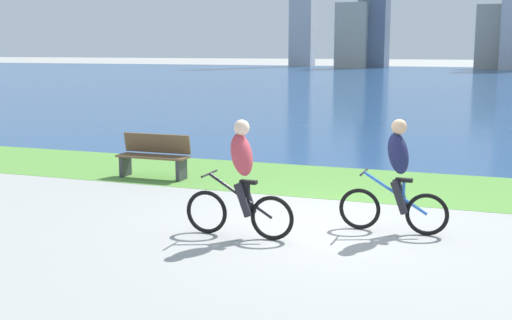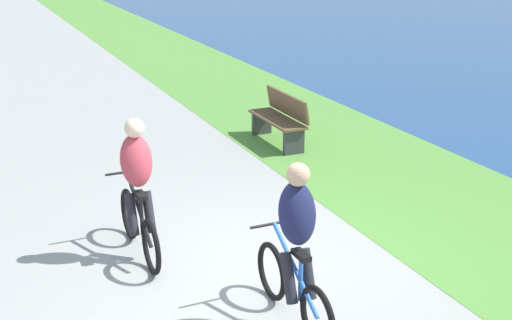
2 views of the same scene
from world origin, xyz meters
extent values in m
plane|color=#9E9E99|center=(0.00, 0.00, 0.00)|extent=(300.00, 300.00, 0.00)
cube|color=#59933D|center=(0.00, 3.21, 0.00)|extent=(120.00, 3.16, 0.01)
cube|color=navy|center=(0.00, 46.55, 0.00)|extent=(300.00, 83.51, 0.00)
torus|color=black|center=(-1.42, -1.06, 0.32)|extent=(0.63, 0.06, 0.63)
torus|color=black|center=(-0.43, -1.06, 0.32)|extent=(0.63, 0.06, 0.63)
cylinder|color=black|center=(-0.90, -1.06, 0.60)|extent=(0.97, 0.04, 0.60)
cylinder|color=black|center=(-0.78, -1.06, 0.55)|extent=(0.04, 0.04, 0.47)
cube|color=black|center=(-0.78, -1.06, 0.80)|extent=(0.24, 0.10, 0.05)
cylinder|color=black|center=(-1.37, -1.06, 0.88)|extent=(0.03, 0.52, 0.03)
ellipsoid|color=#BF3F4C|center=(-0.88, -1.06, 1.18)|extent=(0.40, 0.36, 0.65)
sphere|color=beige|center=(-0.88, -1.06, 1.56)|extent=(0.22, 0.22, 0.22)
cylinder|color=#26262D|center=(-0.83, -1.16, 0.56)|extent=(0.27, 0.11, 0.49)
cylinder|color=#26262D|center=(-0.83, -0.96, 0.56)|extent=(0.27, 0.11, 0.49)
torus|color=black|center=(0.60, -0.08, 0.31)|extent=(0.61, 0.06, 0.61)
torus|color=black|center=(1.57, -0.08, 0.31)|extent=(0.61, 0.06, 0.61)
cylinder|color=blue|center=(1.11, -0.08, 0.58)|extent=(0.94, 0.04, 0.59)
cylinder|color=blue|center=(1.23, -0.08, 0.53)|extent=(0.04, 0.04, 0.46)
cube|color=black|center=(1.23, -0.08, 0.78)|extent=(0.24, 0.10, 0.05)
cylinder|color=black|center=(0.65, -0.08, 0.86)|extent=(0.03, 0.52, 0.03)
ellipsoid|color=#1E234C|center=(1.13, -0.08, 1.16)|extent=(0.40, 0.36, 0.65)
sphere|color=#D8AD84|center=(1.13, -0.08, 1.54)|extent=(0.22, 0.22, 0.22)
cylinder|color=#26262D|center=(1.18, -0.18, 0.54)|extent=(0.27, 0.11, 0.49)
cylinder|color=#26262D|center=(1.18, 0.02, 0.54)|extent=(0.27, 0.11, 0.49)
cube|color=brown|center=(-4.14, 2.28, 0.45)|extent=(1.50, 0.45, 0.04)
cube|color=brown|center=(-4.14, 2.48, 0.70)|extent=(1.50, 0.11, 0.40)
cube|color=#38383D|center=(-3.49, 2.28, 0.23)|extent=(0.08, 0.37, 0.45)
cube|color=#38383D|center=(-4.79, 2.28, 0.23)|extent=(0.08, 0.37, 0.45)
cube|color=#ADA899|center=(-16.34, 79.32, 4.30)|extent=(4.19, 3.00, 8.59)
cube|color=#8C939E|center=(-14.43, 81.46, 6.12)|extent=(2.80, 2.82, 12.24)
cube|color=slate|center=(-13.40, 81.59, 8.85)|extent=(2.82, 4.26, 17.70)
cube|color=slate|center=(-13.30, 82.47, 4.76)|extent=(2.52, 3.48, 9.52)
cube|color=#ADA899|center=(1.49, 80.52, 4.04)|extent=(4.20, 2.51, 8.07)
camera|label=1|loc=(2.40, -9.43, 2.64)|focal=46.11mm
camera|label=2|loc=(6.18, -2.76, 3.64)|focal=47.51mm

